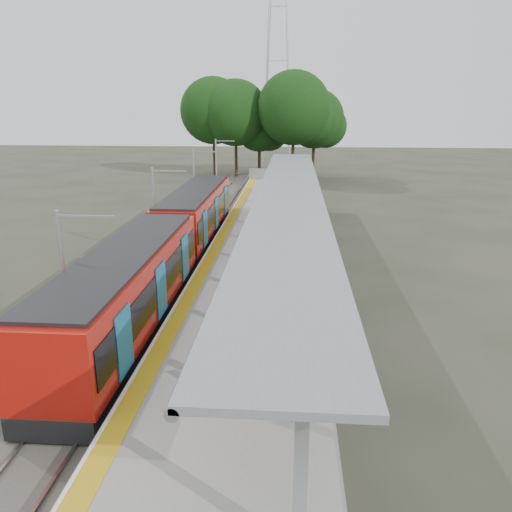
# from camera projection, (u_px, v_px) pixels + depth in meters

# --- Properties ---
(ground) EXTENTS (200.00, 200.00, 0.00)m
(ground) POSITION_uv_depth(u_px,v_px,m) (209.00, 506.00, 11.50)
(ground) COLOR #474438
(ground) RESTS_ON ground
(trackbed) EXTENTS (3.00, 70.00, 0.24)m
(trackbed) POSITION_uv_depth(u_px,v_px,m) (190.00, 251.00, 30.85)
(trackbed) COLOR #59544C
(trackbed) RESTS_ON ground
(platform) EXTENTS (6.00, 50.00, 1.00)m
(platform) POSITION_uv_depth(u_px,v_px,m) (263.00, 247.00, 30.42)
(platform) COLOR gray
(platform) RESTS_ON ground
(tactile_strip) EXTENTS (0.60, 50.00, 0.02)m
(tactile_strip) POSITION_uv_depth(u_px,v_px,m) (221.00, 238.00, 30.45)
(tactile_strip) COLOR gold
(tactile_strip) RESTS_ON platform
(end_fence) EXTENTS (6.00, 0.10, 1.20)m
(end_fence) POSITION_uv_depth(u_px,v_px,m) (277.00, 174.00, 53.89)
(end_fence) COLOR #9EA0A5
(end_fence) RESTS_ON platform
(train) EXTENTS (2.74, 27.60, 3.62)m
(train) POSITION_uv_depth(u_px,v_px,m) (170.00, 242.00, 25.76)
(train) COLOR black
(train) RESTS_ON ground
(canopy) EXTENTS (3.27, 38.00, 3.66)m
(canopy) POSITION_uv_depth(u_px,v_px,m) (290.00, 199.00, 25.59)
(canopy) COLOR #9EA0A5
(canopy) RESTS_ON platform
(pylon) EXTENTS (8.00, 4.00, 38.00)m
(pylon) POSITION_uv_depth(u_px,v_px,m) (278.00, 34.00, 75.61)
(pylon) COLOR #9EA0A5
(pylon) RESTS_ON ground
(tree_cluster) EXTENTS (20.15, 11.43, 12.66)m
(tree_cluster) POSITION_uv_depth(u_px,v_px,m) (261.00, 114.00, 60.18)
(tree_cluster) COLOR #382316
(tree_cluster) RESTS_ON ground
(catenary_masts) EXTENTS (2.08, 48.16, 5.40)m
(catenary_masts) POSITION_uv_depth(u_px,v_px,m) (156.00, 210.00, 29.20)
(catenary_masts) COLOR #9EA0A5
(catenary_masts) RESTS_ON ground
(bench_near) EXTENTS (0.85, 1.54, 1.01)m
(bench_near) POSITION_uv_depth(u_px,v_px,m) (307.00, 312.00, 18.38)
(bench_near) COLOR #101653
(bench_near) RESTS_ON platform
(bench_mid) EXTENTS (0.98, 1.74, 1.14)m
(bench_mid) POSITION_uv_depth(u_px,v_px,m) (305.00, 223.00, 31.65)
(bench_mid) COLOR #101653
(bench_mid) RESTS_ON platform
(bench_far) EXTENTS (0.95, 1.62, 1.06)m
(bench_far) POSITION_uv_depth(u_px,v_px,m) (303.00, 194.00, 41.96)
(bench_far) COLOR #101653
(bench_far) RESTS_ON platform
(info_pillar_near) EXTENTS (0.38, 0.38, 1.69)m
(info_pillar_near) POSITION_uv_depth(u_px,v_px,m) (248.00, 384.00, 13.28)
(info_pillar_near) COLOR beige
(info_pillar_near) RESTS_ON platform
(info_pillar_far) EXTENTS (0.39, 0.39, 1.71)m
(info_pillar_far) POSITION_uv_depth(u_px,v_px,m) (297.00, 215.00, 33.32)
(info_pillar_far) COLOR beige
(info_pillar_far) RESTS_ON platform
(litter_bin) EXTENTS (0.49, 0.49, 0.88)m
(litter_bin) POSITION_uv_depth(u_px,v_px,m) (281.00, 228.00, 31.26)
(litter_bin) COLOR #9EA0A5
(litter_bin) RESTS_ON platform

